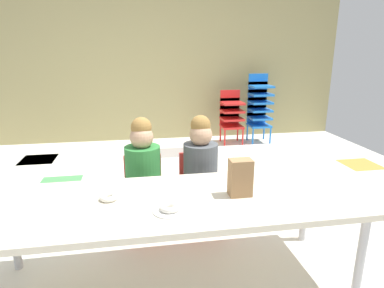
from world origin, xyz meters
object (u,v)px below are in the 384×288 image
at_px(paper_plate_near_edge, 170,211).
at_px(kid_chair_red_stack, 231,113).
at_px(donut_powdered_on_plate, 170,207).
at_px(kid_chair_blue_stack, 259,105).
at_px(seated_child_near_camera, 143,166).
at_px(paper_bag_brown, 240,178).
at_px(seated_child_middle_seat, 200,163).
at_px(craft_table, 175,205).
at_px(donut_powdered_loose, 109,197).

bearing_deg(paper_plate_near_edge, kid_chair_red_stack, 68.19).
distance_m(kid_chair_red_stack, paper_plate_near_edge, 3.45).
bearing_deg(kid_chair_red_stack, donut_powdered_on_plate, -111.81).
relative_size(kid_chair_blue_stack, donut_powdered_on_plate, 9.56).
distance_m(seated_child_near_camera, paper_plate_near_edge, 0.76).
bearing_deg(donut_powdered_on_plate, paper_bag_brown, 17.30).
bearing_deg(paper_bag_brown, seated_child_middle_seat, 100.44).
distance_m(kid_chair_red_stack, donut_powdered_on_plate, 3.45).
distance_m(kid_chair_red_stack, paper_bag_brown, 3.19).
distance_m(craft_table, seated_child_near_camera, 0.62).
bearing_deg(donut_powdered_loose, seated_child_near_camera, 69.34).
height_order(kid_chair_red_stack, kid_chair_blue_stack, kid_chair_blue_stack).
height_order(seated_child_middle_seat, kid_chair_blue_stack, kid_chair_blue_stack).
distance_m(paper_bag_brown, donut_powdered_loose, 0.76).
relative_size(paper_bag_brown, donut_powdered_loose, 2.08).
relative_size(kid_chair_blue_stack, paper_bag_brown, 4.73).
bearing_deg(donut_powdered_loose, donut_powdered_on_plate, -31.49).
distance_m(craft_table, paper_bag_brown, 0.41).
xyz_separation_m(seated_child_near_camera, kid_chair_red_stack, (1.40, 2.45, -0.10)).
distance_m(paper_plate_near_edge, donut_powdered_loose, 0.38).
distance_m(craft_table, paper_plate_near_edge, 0.16).
height_order(seated_child_middle_seat, donut_powdered_loose, seated_child_middle_seat).
relative_size(seated_child_middle_seat, donut_powdered_on_plate, 8.44).
distance_m(seated_child_near_camera, paper_bag_brown, 0.83).
bearing_deg(paper_bag_brown, seated_child_near_camera, 131.59).
xyz_separation_m(seated_child_middle_seat, donut_powdered_on_plate, (-0.31, -0.75, 0.03)).
bearing_deg(paper_plate_near_edge, paper_bag_brown, 17.30).
height_order(paper_bag_brown, donut_powdered_loose, paper_bag_brown).
relative_size(seated_child_near_camera, kid_chair_red_stack, 1.15).
xyz_separation_m(paper_bag_brown, donut_powdered_on_plate, (-0.43, -0.13, -0.09)).
relative_size(paper_plate_near_edge, donut_powdered_on_plate, 1.65).
xyz_separation_m(craft_table, donut_powdered_loose, (-0.37, 0.05, 0.06)).
height_order(seated_child_middle_seat, donut_powdered_on_plate, seated_child_middle_seat).
height_order(craft_table, paper_bag_brown, paper_bag_brown).
height_order(kid_chair_red_stack, donut_powdered_loose, kid_chair_red_stack).
xyz_separation_m(kid_chair_blue_stack, paper_bag_brown, (-1.29, -3.06, 0.09)).
bearing_deg(seated_child_middle_seat, kid_chair_red_stack, 68.46).
height_order(kid_chair_red_stack, donut_powdered_on_plate, kid_chair_red_stack).
relative_size(paper_bag_brown, donut_powdered_on_plate, 2.02).
xyz_separation_m(craft_table, paper_plate_near_edge, (-0.04, -0.15, 0.05)).
bearing_deg(donut_powdered_loose, paper_plate_near_edge, -31.49).
height_order(craft_table, seated_child_near_camera, seated_child_near_camera).
height_order(craft_table, donut_powdered_on_plate, donut_powdered_on_plate).
height_order(seated_child_middle_seat, paper_plate_near_edge, seated_child_middle_seat).
distance_m(craft_table, donut_powdered_loose, 0.38).
relative_size(craft_table, paper_bag_brown, 9.84).
height_order(kid_chair_blue_stack, paper_plate_near_edge, kid_chair_blue_stack).
relative_size(craft_table, paper_plate_near_edge, 12.03).
relative_size(kid_chair_red_stack, donut_powdered_on_plate, 7.35).
distance_m(seated_child_near_camera, seated_child_middle_seat, 0.43).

